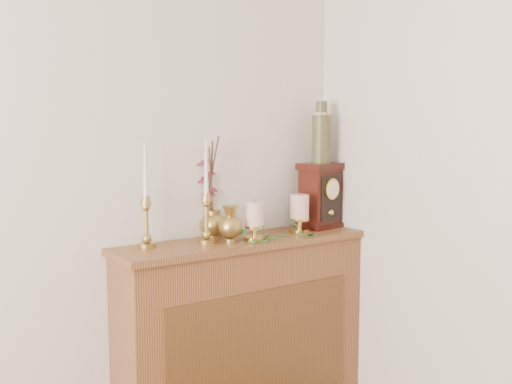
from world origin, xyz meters
TOP-DOWN VIEW (x-y plane):
  - console_shelf at (1.40, 2.10)m, footprint 1.24×0.34m
  - candlestick_left at (0.95, 2.16)m, footprint 0.08×0.08m
  - candlestick_center at (1.20, 2.09)m, footprint 0.08×0.08m
  - bud_vase at (1.30, 2.05)m, footprint 0.10×0.10m
  - ginger_jar at (1.29, 2.24)m, footprint 0.19×0.21m
  - pillar_candle_left at (1.42, 2.04)m, footprint 0.10×0.10m
  - pillar_candle_right at (1.71, 2.07)m, footprint 0.10×0.10m
  - ivy_garland at (1.51, 2.03)m, footprint 0.39×0.19m
  - mantel_clock at (1.89, 2.13)m, footprint 0.24×0.19m
  - ceramic_vase at (1.89, 2.13)m, footprint 0.10×0.10m

SIDE VIEW (x-z plane):
  - console_shelf at x=1.40m, z-range -0.03..0.90m
  - ivy_garland at x=1.51m, z-range 0.91..0.98m
  - bud_vase at x=1.30m, z-range 0.93..1.10m
  - pillar_candle_left at x=1.42m, z-range 0.93..1.12m
  - pillar_candle_right at x=1.71m, z-range 0.93..1.13m
  - candlestick_left at x=0.95m, z-range 0.85..1.30m
  - candlestick_center at x=1.20m, z-range 0.85..1.31m
  - mantel_clock at x=1.89m, z-range 0.93..1.26m
  - ginger_jar at x=1.29m, z-range 0.91..1.38m
  - ceramic_vase at x=1.89m, z-range 1.24..1.55m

